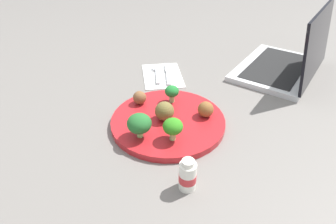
{
  "coord_description": "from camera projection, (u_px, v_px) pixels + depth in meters",
  "views": [
    {
      "loc": [
        -0.58,
        0.08,
        0.44
      ],
      "look_at": [
        0.0,
        0.0,
        0.04
      ],
      "focal_mm": 31.68,
      "sensor_mm": 36.0,
      "label": 1
    }
  ],
  "objects": [
    {
      "name": "plate",
      "position": [
        168.0,
        121.0,
        0.73
      ],
      "size": [
        0.28,
        0.28,
        0.02
      ],
      "primitive_type": "cylinder",
      "color": "red",
      "rests_on": "ground_plane"
    },
    {
      "name": "knife",
      "position": [
        168.0,
        73.0,
        0.95
      ],
      "size": [
        0.15,
        0.03,
        0.01
      ],
      "color": "silver",
      "rests_on": "napkin"
    },
    {
      "name": "fork",
      "position": [
        157.0,
        73.0,
        0.95
      ],
      "size": [
        0.12,
        0.03,
        0.01
      ],
      "color": "silver",
      "rests_on": "napkin"
    },
    {
      "name": "meatball_back_left",
      "position": [
        206.0,
        109.0,
        0.73
      ],
      "size": [
        0.04,
        0.04,
        0.04
      ],
      "primitive_type": "sphere",
      "color": "brown",
      "rests_on": "plate"
    },
    {
      "name": "meatball_mid_left",
      "position": [
        140.0,
        98.0,
        0.77
      ],
      "size": [
        0.04,
        0.04,
        0.04
      ],
      "primitive_type": "sphere",
      "color": "brown",
      "rests_on": "plate"
    },
    {
      "name": "broccoli_floret_back_left",
      "position": [
        174.0,
        127.0,
        0.64
      ],
      "size": [
        0.04,
        0.04,
        0.05
      ],
      "color": "#A2CB77",
      "rests_on": "plate"
    },
    {
      "name": "ground_plane",
      "position": [
        168.0,
        124.0,
        0.74
      ],
      "size": [
        4.0,
        4.0,
        0.0
      ],
      "primitive_type": "plane",
      "color": "slate"
    },
    {
      "name": "napkin",
      "position": [
        162.0,
        75.0,
        0.94
      ],
      "size": [
        0.17,
        0.12,
        0.01
      ],
      "primitive_type": "cube",
      "rotation": [
        0.0,
        0.0,
        -0.0
      ],
      "color": "white",
      "rests_on": "ground_plane"
    },
    {
      "name": "yogurt_bottle",
      "position": [
        188.0,
        176.0,
        0.55
      ],
      "size": [
        0.03,
        0.03,
        0.07
      ],
      "color": "white",
      "rests_on": "ground_plane"
    },
    {
      "name": "laptop",
      "position": [
        288.0,
        62.0,
        0.94
      ],
      "size": [
        0.39,
        0.38,
        0.21
      ],
      "color": "silver",
      "rests_on": "ground_plane"
    },
    {
      "name": "meatball_mid_right",
      "position": [
        164.0,
        110.0,
        0.72
      ],
      "size": [
        0.05,
        0.05,
        0.05
      ],
      "primitive_type": "sphere",
      "color": "brown",
      "rests_on": "plate"
    },
    {
      "name": "broccoli_floret_far_rim",
      "position": [
        172.0,
        92.0,
        0.77
      ],
      "size": [
        0.04,
        0.04,
        0.05
      ],
      "color": "#99CD7C",
      "rests_on": "plate"
    },
    {
      "name": "broccoli_floret_mid_left",
      "position": [
        139.0,
        124.0,
        0.65
      ],
      "size": [
        0.05,
        0.05,
        0.06
      ],
      "color": "#97CF6F",
      "rests_on": "plate"
    }
  ]
}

